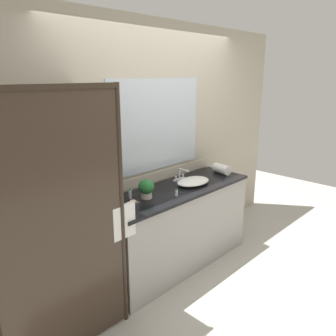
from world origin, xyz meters
TOP-DOWN VIEW (x-y plane):
  - ground_plane at (0.00, 0.00)m, footprint 8.00×8.00m
  - wall_back_with_mirror at (0.00, 0.34)m, footprint 4.40×0.06m
  - vanity_cabinet at (0.00, 0.01)m, footprint 1.80×0.58m
  - shower_enclosure at (-1.28, -0.19)m, footprint 1.20×0.59m
  - sink_basin at (0.21, -0.03)m, footprint 0.41×0.28m
  - faucet at (0.21, 0.16)m, footprint 0.17×0.16m
  - potted_plant at (-0.43, 0.02)m, footprint 0.15×0.15m
  - soap_dish at (-0.61, 0.01)m, footprint 0.10×0.07m
  - amenity_bottle_conditioner at (-0.55, 0.12)m, footprint 0.03×0.03m
  - amenity_bottle_lotion at (-0.18, -0.15)m, footprint 0.03×0.03m
  - amenity_bottle_shampoo at (-0.79, 0.13)m, footprint 0.03×0.03m
  - rolled_towel_near_edge at (0.76, -0.01)m, footprint 0.15×0.24m

SIDE VIEW (x-z plane):
  - ground_plane at x=0.00m, z-range 0.00..0.00m
  - vanity_cabinet at x=0.00m, z-range 0.00..0.90m
  - soap_dish at x=-0.61m, z-range 0.90..0.93m
  - sink_basin at x=0.21m, z-range 0.90..0.96m
  - amenity_bottle_lotion at x=-0.18m, z-range 0.90..0.97m
  - amenity_bottle_shampoo at x=-0.79m, z-range 0.90..0.97m
  - amenity_bottle_conditioner at x=-0.55m, z-range 0.90..1.00m
  - faucet at x=0.21m, z-range 0.88..1.02m
  - rolled_towel_near_edge at x=0.76m, z-range 0.90..1.01m
  - potted_plant at x=-0.43m, z-range 0.91..1.10m
  - shower_enclosure at x=-1.28m, z-range 0.02..2.02m
  - wall_back_with_mirror at x=0.00m, z-range 0.00..2.60m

